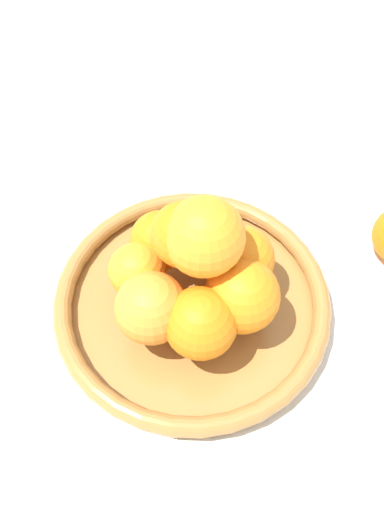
% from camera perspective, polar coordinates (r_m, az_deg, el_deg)
% --- Properties ---
extents(ground_plane, '(4.00, 4.00, 0.00)m').
position_cam_1_polar(ground_plane, '(0.61, -0.00, -5.85)').
color(ground_plane, white).
extents(fruit_bowl, '(0.32, 0.32, 0.03)m').
position_cam_1_polar(fruit_bowl, '(0.59, -0.00, -5.01)').
color(fruit_bowl, '#A57238').
rests_on(fruit_bowl, ground_plane).
extents(orange_pile, '(0.19, 0.19, 0.14)m').
position_cam_1_polar(orange_pile, '(0.53, 0.47, -1.51)').
color(orange_pile, orange).
rests_on(orange_pile, fruit_bowl).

